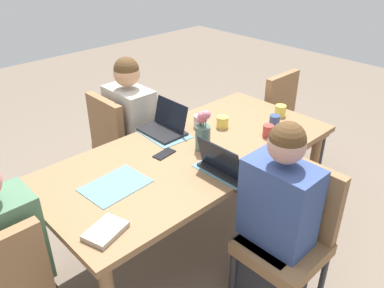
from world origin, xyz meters
The scene contains 21 objects.
ground_plane centered at (0.00, 0.00, 0.00)m, with size 10.00×10.00×0.00m, color #756656.
dining_table centered at (0.00, 0.00, 0.66)m, with size 2.03×0.94×0.74m.
person_head_right_left_near centered at (1.25, -0.03, 0.53)m, with size 0.40×0.36×1.19m.
chair_far_left_mid centered at (-0.07, 0.76, 0.50)m, with size 0.44×0.44×0.90m.
person_far_left_mid centered at (0.01, 0.70, 0.53)m, with size 0.36×0.40×1.19m.
chair_near_left_far centered at (0.03, -0.82, 0.50)m, with size 0.44×0.44×0.90m.
person_near_left_far centered at (-0.05, -0.76, 0.53)m, with size 0.36×0.40×1.19m.
chair_head_left_right_near centered at (-1.30, -0.09, 0.50)m, with size 0.44×0.44×0.90m.
flower_vase centered at (-0.07, 0.03, 0.87)m, with size 0.10×0.11×0.28m.
placemat_head_right_left_near centered at (0.59, -0.01, 0.74)m, with size 0.36×0.26×0.00m, color slate.
placemat_far_left_mid centered at (0.00, 0.31, 0.74)m, with size 0.36×0.26×0.00m, color slate.
placemat_near_left_far centered at (-0.02, -0.31, 0.74)m, with size 0.36×0.26×0.00m, color slate.
laptop_near_left_far centered at (-0.05, -0.33, 0.78)m, with size 0.22×0.32×0.21m.
laptop_far_left_mid centered at (0.03, 0.32, 0.78)m, with size 0.22×0.32×0.21m.
coffee_mug_near_left centered at (-0.69, 0.15, 0.78)m, with size 0.08×0.08×0.08m, color #33477A.
coffee_mug_near_right centered at (-0.40, -0.10, 0.78)m, with size 0.09×0.09×0.08m, color #DBC64C.
coffee_mug_centre_left centered at (-0.87, 0.08, 0.78)m, with size 0.08×0.08×0.09m, color #DBC64C.
coffee_mug_centre_right centered at (-0.28, -0.22, 0.79)m, with size 0.08×0.08×0.09m, color white.
coffee_mug_far_left centered at (-0.52, 0.22, 0.78)m, with size 0.07×0.07×0.09m, color #AD3D38.
book_red_cover centered at (0.85, 0.29, 0.75)m, with size 0.20×0.14×0.03m, color #B2A38E.
phone_black centered at (0.16, -0.09, 0.74)m, with size 0.15×0.07×0.01m, color black.
Camera 1 is at (1.54, 1.62, 2.04)m, focal length 36.85 mm.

